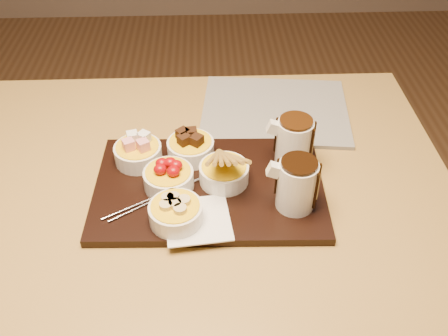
{
  "coord_description": "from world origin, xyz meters",
  "views": [
    {
      "loc": [
        0.09,
        -0.79,
        1.45
      ],
      "look_at": [
        0.12,
        -0.05,
        0.81
      ],
      "focal_mm": 40.0,
      "sensor_mm": 36.0,
      "label": 1
    }
  ],
  "objects_px": {
    "dining_table": "(170,208)",
    "newspaper": "(275,110)",
    "bowl_strawberries": "(169,179)",
    "serving_board": "(209,187)",
    "pitcher_dark_chocolate": "(297,185)",
    "pitcher_milk_chocolate": "(294,142)"
  },
  "relations": [
    {
      "from": "serving_board",
      "to": "newspaper",
      "type": "relative_size",
      "value": 1.3
    },
    {
      "from": "serving_board",
      "to": "newspaper",
      "type": "height_order",
      "value": "serving_board"
    },
    {
      "from": "pitcher_milk_chocolate",
      "to": "serving_board",
      "type": "bearing_deg",
      "value": -158.2
    },
    {
      "from": "dining_table",
      "to": "newspaper",
      "type": "distance_m",
      "value": 0.36
    },
    {
      "from": "pitcher_dark_chocolate",
      "to": "newspaper",
      "type": "bearing_deg",
      "value": 91.1
    },
    {
      "from": "bowl_strawberries",
      "to": "newspaper",
      "type": "bearing_deg",
      "value": 48.55
    },
    {
      "from": "pitcher_milk_chocolate",
      "to": "dining_table",
      "type": "bearing_deg",
      "value": -175.46
    },
    {
      "from": "serving_board",
      "to": "bowl_strawberries",
      "type": "distance_m",
      "value": 0.08
    },
    {
      "from": "newspaper",
      "to": "bowl_strawberries",
      "type": "bearing_deg",
      "value": -125.35
    },
    {
      "from": "bowl_strawberries",
      "to": "pitcher_milk_chocolate",
      "type": "height_order",
      "value": "pitcher_milk_chocolate"
    },
    {
      "from": "serving_board",
      "to": "bowl_strawberries",
      "type": "xyz_separation_m",
      "value": [
        -0.08,
        -0.0,
        0.03
      ]
    },
    {
      "from": "dining_table",
      "to": "serving_board",
      "type": "height_order",
      "value": "serving_board"
    },
    {
      "from": "pitcher_dark_chocolate",
      "to": "newspaper",
      "type": "height_order",
      "value": "pitcher_dark_chocolate"
    },
    {
      "from": "dining_table",
      "to": "serving_board",
      "type": "bearing_deg",
      "value": -30.13
    },
    {
      "from": "dining_table",
      "to": "pitcher_milk_chocolate",
      "type": "xyz_separation_m",
      "value": [
        0.27,
        0.01,
        0.17
      ]
    },
    {
      "from": "dining_table",
      "to": "newspaper",
      "type": "relative_size",
      "value": 3.39
    },
    {
      "from": "serving_board",
      "to": "newspaper",
      "type": "bearing_deg",
      "value": 60.56
    },
    {
      "from": "pitcher_dark_chocolate",
      "to": "pitcher_milk_chocolate",
      "type": "distance_m",
      "value": 0.13
    },
    {
      "from": "dining_table",
      "to": "serving_board",
      "type": "distance_m",
      "value": 0.15
    },
    {
      "from": "serving_board",
      "to": "pitcher_milk_chocolate",
      "type": "relative_size",
      "value": 4.54
    },
    {
      "from": "pitcher_milk_chocolate",
      "to": "newspaper",
      "type": "distance_m",
      "value": 0.22
    },
    {
      "from": "dining_table",
      "to": "newspaper",
      "type": "xyz_separation_m",
      "value": [
        0.26,
        0.22,
        0.1
      ]
    }
  ]
}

